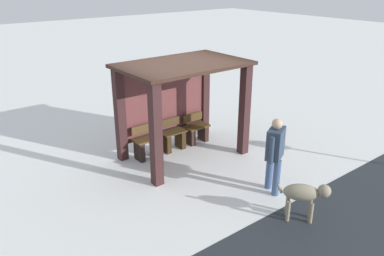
% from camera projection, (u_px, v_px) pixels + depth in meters
% --- Properties ---
extents(ground_plane, '(60.00, 60.00, 0.00)m').
position_uv_depth(ground_plane, '(184.00, 155.00, 9.21)').
color(ground_plane, white).
extents(bus_shelter, '(2.79, 1.81, 2.23)m').
position_uv_depth(bus_shelter, '(178.00, 92.00, 8.79)').
color(bus_shelter, '#361E1F').
rests_on(bus_shelter, ground).
extents(bench_left_inside, '(0.63, 0.38, 0.78)m').
position_uv_depth(bench_left_inside, '(147.00, 145.00, 9.00)').
color(bench_left_inside, '#4F391D').
rests_on(bench_left_inside, ground).
extents(bench_center_inside, '(0.63, 0.37, 0.76)m').
position_uv_depth(bench_center_inside, '(173.00, 138.00, 9.42)').
color(bench_center_inside, '#42301A').
rests_on(bench_center_inside, ground).
extents(bench_right_inside, '(0.63, 0.37, 0.73)m').
position_uv_depth(bench_right_inside, '(196.00, 131.00, 9.85)').
color(bench_right_inside, '#473316').
rests_on(bench_right_inside, ground).
extents(person_walking, '(0.63, 0.45, 1.54)m').
position_uv_depth(person_walking, '(275.00, 150.00, 7.37)').
color(person_walking, '#2E3C51').
rests_on(person_walking, ground).
extents(dog, '(0.68, 0.72, 0.72)m').
position_uv_depth(dog, '(305.00, 194.00, 6.63)').
color(dog, gray).
rests_on(dog, ground).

